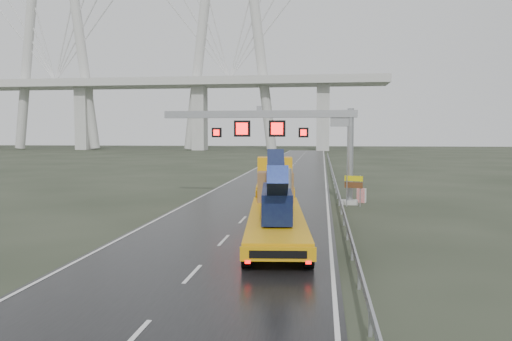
# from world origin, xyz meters

# --- Properties ---
(ground) EXTENTS (400.00, 400.00, 0.00)m
(ground) POSITION_xyz_m (0.00, 0.00, 0.00)
(ground) COLOR #262D1F
(ground) RESTS_ON ground
(road) EXTENTS (11.00, 200.00, 0.02)m
(road) POSITION_xyz_m (0.00, 40.00, 0.01)
(road) COLOR black
(road) RESTS_ON ground
(guardrail) EXTENTS (0.20, 140.00, 1.40)m
(guardrail) POSITION_xyz_m (6.10, 30.00, 0.70)
(guardrail) COLOR #909299
(guardrail) RESTS_ON ground
(sign_gantry) EXTENTS (14.90, 1.20, 7.42)m
(sign_gantry) POSITION_xyz_m (2.10, 17.99, 5.61)
(sign_gantry) COLOR #B7B7B2
(sign_gantry) RESTS_ON ground
(heavy_haul_truck) EXTENTS (4.55, 18.84, 4.39)m
(heavy_haul_truck) POSITION_xyz_m (2.11, 9.06, 1.70)
(heavy_haul_truck) COLOR #CE960B
(heavy_haul_truck) RESTS_ON ground
(exit_sign_pair) EXTENTS (1.29, 0.51, 2.31)m
(exit_sign_pair) POSITION_xyz_m (7.10, 16.62, 1.62)
(exit_sign_pair) COLOR #92969A
(exit_sign_pair) RESTS_ON ground
(striped_barrier) EXTENTS (0.74, 0.59, 1.10)m
(striped_barrier) POSITION_xyz_m (7.86, 18.99, 0.55)
(striped_barrier) COLOR red
(striped_barrier) RESTS_ON ground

